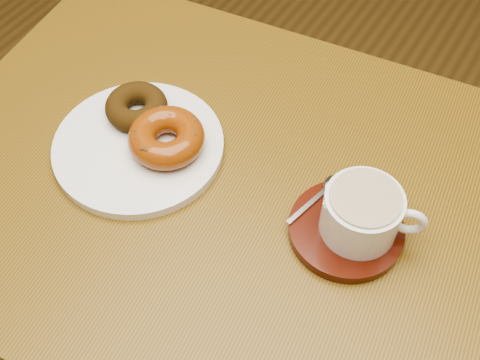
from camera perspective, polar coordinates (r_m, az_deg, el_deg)
The scene contains 7 objects.
cafe_table at distance 0.95m, azimuth -1.03°, elevation -5.00°, with size 0.97×0.77×0.84m.
donut_plate at distance 0.88m, azimuth -9.59°, elevation 3.17°, with size 0.25×0.25×0.01m, color white.
donut_cinnamon at distance 0.90m, azimuth -9.79°, elevation 6.87°, with size 0.09×0.09×0.03m, color #38240B.
donut_caramel at distance 0.85m, azimuth -6.99°, elevation 4.02°, with size 0.13×0.13×0.04m.
saucer at distance 0.80m, azimuth 10.02°, elevation -4.66°, with size 0.15×0.15×0.02m, color #3B1108.
coffee_cup at distance 0.76m, azimuth 11.58°, elevation -3.09°, with size 0.13×0.10×0.07m.
teaspoon at distance 0.82m, azimuth 8.32°, elevation -0.73°, with size 0.04×0.10×0.01m.
Camera 1 is at (0.47, -0.19, 1.51)m, focal length 45.00 mm.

